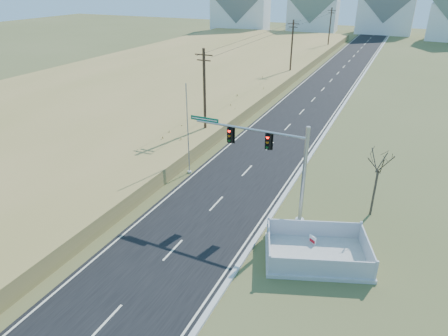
% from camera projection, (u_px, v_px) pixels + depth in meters
% --- Properties ---
extents(ground, '(260.00, 260.00, 0.00)m').
position_uv_depth(ground, '(189.00, 233.00, 25.60)').
color(ground, '#4D5228').
rests_on(ground, ground).
extents(road, '(8.00, 180.00, 0.06)m').
position_uv_depth(road, '(336.00, 76.00, 66.55)').
color(road, black).
rests_on(road, ground).
extents(curb, '(0.30, 180.00, 0.18)m').
position_uv_depth(curb, '(362.00, 78.00, 64.96)').
color(curb, '#B2AFA8').
rests_on(curb, ground).
extents(reed_marsh, '(38.00, 110.00, 1.30)m').
position_uv_depth(reed_marsh, '(181.00, 71.00, 67.14)').
color(reed_marsh, '#AB864D').
rests_on(reed_marsh, ground).
extents(utility_pole_near, '(1.80, 0.26, 9.00)m').
position_uv_depth(utility_pole_near, '(205.00, 94.00, 38.32)').
color(utility_pole_near, '#422D1E').
rests_on(utility_pole_near, ground).
extents(utility_pole_mid, '(1.80, 0.26, 9.00)m').
position_uv_depth(utility_pole_mid, '(292.00, 49.00, 62.90)').
color(utility_pole_mid, '#422D1E').
rests_on(utility_pole_mid, ground).
extents(utility_pole_far, '(1.80, 0.26, 9.00)m').
position_uv_depth(utility_pole_far, '(330.00, 29.00, 87.47)').
color(utility_pole_far, '#422D1E').
rests_on(utility_pole_far, ground).
extents(condo_nw, '(17.69, 13.38, 19.05)m').
position_uv_depth(condo_nw, '(241.00, 4.00, 118.53)').
color(condo_nw, white).
rests_on(condo_nw, ground).
extents(condo_nnw, '(14.93, 11.17, 17.03)m').
position_uv_depth(condo_nnw, '(314.00, 7.00, 117.87)').
color(condo_nnw, white).
rests_on(condo_nnw, ground).
extents(condo_n, '(15.27, 10.20, 18.54)m').
position_uv_depth(condo_n, '(387.00, 5.00, 113.31)').
color(condo_n, white).
rests_on(condo_n, ground).
extents(traffic_signal_mast, '(8.47, 0.58, 6.74)m').
position_uv_depth(traffic_signal_mast, '(277.00, 160.00, 25.79)').
color(traffic_signal_mast, '#9EA0A5').
rests_on(traffic_signal_mast, ground).
extents(fence_enclosure, '(6.94, 5.81, 1.35)m').
position_uv_depth(fence_enclosure, '(317.00, 254.00, 23.24)').
color(fence_enclosure, '#B7B5AD').
rests_on(fence_enclosure, ground).
extents(open_sign, '(0.49, 0.34, 0.68)m').
position_uv_depth(open_sign, '(312.00, 241.00, 24.26)').
color(open_sign, white).
rests_on(open_sign, ground).
extents(flagpole, '(0.34, 0.34, 7.57)m').
position_uv_depth(flagpole, '(188.00, 139.00, 32.26)').
color(flagpole, '#B7B5AD').
rests_on(flagpole, ground).
extents(bare_tree, '(1.91, 1.91, 5.07)m').
position_uv_depth(bare_tree, '(380.00, 161.00, 25.90)').
color(bare_tree, '#4C3F33').
rests_on(bare_tree, ground).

